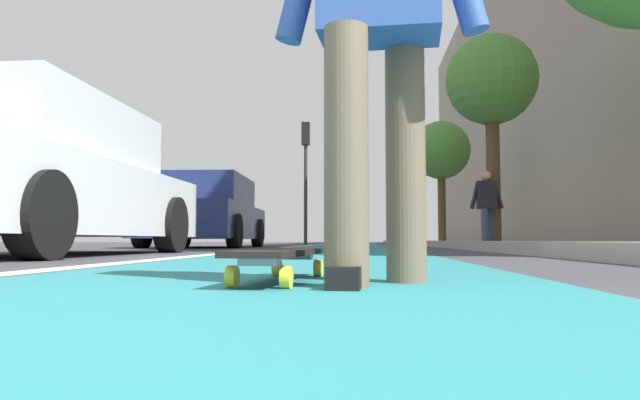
{
  "coord_description": "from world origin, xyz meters",
  "views": [
    {
      "loc": [
        -0.57,
        -0.36,
        0.15
      ],
      "look_at": [
        8.78,
        0.31,
        0.79
      ],
      "focal_mm": 32.93,
      "sensor_mm": 36.0,
      "label": 1
    }
  ],
  "objects_px": {
    "traffic_light": "(306,160)",
    "parked_car_near": "(38,181)",
    "pedestrian_distant": "(487,204)",
    "skateboard": "(281,255)",
    "parked_car_mid": "(206,214)",
    "street_tree_far": "(441,151)",
    "street_tree_mid": "(491,83)",
    "skater_person": "(378,5)"
  },
  "relations": [
    {
      "from": "street_tree_mid",
      "to": "pedestrian_distant",
      "type": "xyz_separation_m",
      "value": [
        -0.23,
        0.2,
        -2.62
      ]
    },
    {
      "from": "parked_car_near",
      "to": "parked_car_mid",
      "type": "bearing_deg",
      "value": 1.23
    },
    {
      "from": "parked_car_mid",
      "to": "street_tree_far",
      "type": "relative_size",
      "value": 1.05
    },
    {
      "from": "skater_person",
      "to": "parked_car_mid",
      "type": "bearing_deg",
      "value": 18.1
    },
    {
      "from": "parked_car_near",
      "to": "skater_person",
      "type": "bearing_deg",
      "value": -137.93
    },
    {
      "from": "parked_car_near",
      "to": "street_tree_mid",
      "type": "distance_m",
      "value": 9.71
    },
    {
      "from": "skater_person",
      "to": "pedestrian_distant",
      "type": "height_order",
      "value": "skater_person"
    },
    {
      "from": "parked_car_mid",
      "to": "street_tree_far",
      "type": "bearing_deg",
      "value": -35.51
    },
    {
      "from": "skater_person",
      "to": "pedestrian_distant",
      "type": "xyz_separation_m",
      "value": [
        10.47,
        -2.54,
        -0.02
      ]
    },
    {
      "from": "skater_person",
      "to": "traffic_light",
      "type": "distance_m",
      "value": 18.56
    },
    {
      "from": "skateboard",
      "to": "street_tree_mid",
      "type": "bearing_deg",
      "value": -16.29
    },
    {
      "from": "skateboard",
      "to": "parked_car_mid",
      "type": "distance_m",
      "value": 10.57
    },
    {
      "from": "skater_person",
      "to": "parked_car_near",
      "type": "xyz_separation_m",
      "value": [
        3.55,
        3.21,
        -0.22
      ]
    },
    {
      "from": "street_tree_far",
      "to": "pedestrian_distant",
      "type": "distance_m",
      "value": 8.65
    },
    {
      "from": "parked_car_near",
      "to": "skateboard",
      "type": "bearing_deg",
      "value": -139.95
    },
    {
      "from": "skateboard",
      "to": "skater_person",
      "type": "distance_m",
      "value": 0.92
    },
    {
      "from": "parked_car_mid",
      "to": "pedestrian_distant",
      "type": "bearing_deg",
      "value": -87.96
    },
    {
      "from": "skater_person",
      "to": "street_tree_mid",
      "type": "xyz_separation_m",
      "value": [
        10.7,
        -2.74,
        2.6
      ]
    },
    {
      "from": "street_tree_mid",
      "to": "street_tree_far",
      "type": "relative_size",
      "value": 1.05
    },
    {
      "from": "parked_car_mid",
      "to": "street_tree_mid",
      "type": "distance_m",
      "value": 6.73
    },
    {
      "from": "traffic_light",
      "to": "pedestrian_distant",
      "type": "height_order",
      "value": "traffic_light"
    },
    {
      "from": "skateboard",
      "to": "street_tree_mid",
      "type": "relative_size",
      "value": 0.19
    },
    {
      "from": "skateboard",
      "to": "traffic_light",
      "type": "height_order",
      "value": "traffic_light"
    },
    {
      "from": "pedestrian_distant",
      "to": "street_tree_far",
      "type": "bearing_deg",
      "value": -1.35
    },
    {
      "from": "street_tree_mid",
      "to": "pedestrian_distant",
      "type": "relative_size",
      "value": 2.86
    },
    {
      "from": "skateboard",
      "to": "parked_car_near",
      "type": "distance_m",
      "value": 4.49
    },
    {
      "from": "traffic_light",
      "to": "skateboard",
      "type": "bearing_deg",
      "value": -174.77
    },
    {
      "from": "parked_car_near",
      "to": "street_tree_far",
      "type": "distance_m",
      "value": 16.55
    },
    {
      "from": "parked_car_near",
      "to": "pedestrian_distant",
      "type": "xyz_separation_m",
      "value": [
        6.91,
        -5.75,
        0.19
      ]
    },
    {
      "from": "street_tree_far",
      "to": "street_tree_mid",
      "type": "bearing_deg",
      "value": 180.0
    },
    {
      "from": "street_tree_mid",
      "to": "traffic_light",
      "type": "bearing_deg",
      "value": 31.85
    },
    {
      "from": "parked_car_near",
      "to": "parked_car_mid",
      "type": "height_order",
      "value": "parked_car_near"
    },
    {
      "from": "parked_car_near",
      "to": "parked_car_mid",
      "type": "distance_m",
      "value": 6.7
    },
    {
      "from": "parked_car_near",
      "to": "pedestrian_distant",
      "type": "bearing_deg",
      "value": -39.75
    },
    {
      "from": "parked_car_near",
      "to": "street_tree_mid",
      "type": "bearing_deg",
      "value": -39.78
    },
    {
      "from": "parked_car_near",
      "to": "street_tree_mid",
      "type": "xyz_separation_m",
      "value": [
        7.14,
        -5.95,
        2.81
      ]
    },
    {
      "from": "skater_person",
      "to": "street_tree_far",
      "type": "bearing_deg",
      "value": -8.29
    },
    {
      "from": "traffic_light",
      "to": "pedestrian_distant",
      "type": "bearing_deg",
      "value": -149.96
    },
    {
      "from": "skater_person",
      "to": "traffic_light",
      "type": "relative_size",
      "value": 0.38
    },
    {
      "from": "street_tree_mid",
      "to": "street_tree_far",
      "type": "height_order",
      "value": "street_tree_mid"
    },
    {
      "from": "street_tree_mid",
      "to": "pedestrian_distant",
      "type": "height_order",
      "value": "street_tree_mid"
    },
    {
      "from": "traffic_light",
      "to": "parked_car_near",
      "type": "bearing_deg",
      "value": 175.37
    }
  ]
}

